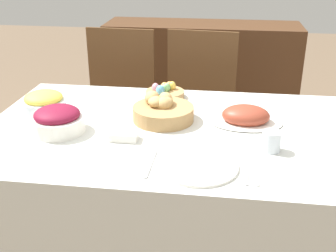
# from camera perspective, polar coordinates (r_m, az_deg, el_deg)

# --- Properties ---
(dining_table) EXTENTS (1.58, 0.96, 0.77)m
(dining_table) POSITION_cam_1_polar(r_m,az_deg,el_deg) (1.91, 1.11, -10.94)
(dining_table) COLOR silver
(dining_table) RESTS_ON ground
(chair_far_center) EXTENTS (0.46, 0.46, 0.99)m
(chair_far_center) POSITION_cam_1_polar(r_m,az_deg,el_deg) (2.54, 3.99, 1.87)
(chair_far_center) COLOR brown
(chair_far_center) RESTS_ON ground
(chair_far_left) EXTENTS (0.44, 0.44, 0.99)m
(chair_far_left) POSITION_cam_1_polar(r_m,az_deg,el_deg) (2.62, -6.87, 2.41)
(chair_far_left) COLOR brown
(chair_far_left) RESTS_ON ground
(sideboard) EXTENTS (1.48, 0.44, 0.89)m
(sideboard) POSITION_cam_1_polar(r_m,az_deg,el_deg) (3.41, 4.42, 6.27)
(sideboard) COLOR #4C2D19
(sideboard) RESTS_ON ground
(bread_basket) EXTENTS (0.26, 0.26, 0.12)m
(bread_basket) POSITION_cam_1_polar(r_m,az_deg,el_deg) (1.78, -0.74, 2.16)
(bread_basket) COLOR #AD8451
(bread_basket) RESTS_ON dining_table
(egg_basket) EXTENTS (0.19, 0.19, 0.08)m
(egg_basket) POSITION_cam_1_polar(r_m,az_deg,el_deg) (2.04, -0.43, 4.55)
(egg_basket) COLOR #AD8451
(egg_basket) RESTS_ON dining_table
(ham_platter) EXTENTS (0.31, 0.21, 0.09)m
(ham_platter) POSITION_cam_1_polar(r_m,az_deg,el_deg) (1.79, 10.48, 1.24)
(ham_platter) COLOR white
(ham_platter) RESTS_ON dining_table
(beet_salad_bowl) EXTENTS (0.21, 0.21, 0.11)m
(beet_salad_bowl) POSITION_cam_1_polar(r_m,az_deg,el_deg) (1.72, -14.73, 0.78)
(beet_salad_bowl) COLOR white
(beet_salad_bowl) RESTS_ON dining_table
(pineapple_bowl) EXTENTS (0.20, 0.20, 0.10)m
(pineapple_bowl) POSITION_cam_1_polar(r_m,az_deg,el_deg) (1.94, -16.45, 3.07)
(pineapple_bowl) COLOR silver
(pineapple_bowl) RESTS_ON dining_table
(dinner_plate) EXTENTS (0.27, 0.27, 0.01)m
(dinner_plate) POSITION_cam_1_polar(r_m,az_deg,el_deg) (1.43, 4.08, -5.41)
(dinner_plate) COLOR white
(dinner_plate) RESTS_ON dining_table
(fork) EXTENTS (0.01, 0.20, 0.00)m
(fork) POSITION_cam_1_polar(r_m,az_deg,el_deg) (1.45, -2.33, -5.08)
(fork) COLOR silver
(fork) RESTS_ON dining_table
(knife) EXTENTS (0.01, 0.20, 0.00)m
(knife) POSITION_cam_1_polar(r_m,az_deg,el_deg) (1.43, 10.56, -5.85)
(knife) COLOR silver
(knife) RESTS_ON dining_table
(spoon) EXTENTS (0.01, 0.20, 0.00)m
(spoon) POSITION_cam_1_polar(r_m,az_deg,el_deg) (1.43, 11.76, -5.90)
(spoon) COLOR silver
(spoon) RESTS_ON dining_table
(drinking_cup) EXTENTS (0.07, 0.07, 0.08)m
(drinking_cup) POSITION_cam_1_polar(r_m,az_deg,el_deg) (1.56, 13.83, -2.02)
(drinking_cup) COLOR silver
(drinking_cup) RESTS_ON dining_table
(butter_dish) EXTENTS (0.10, 0.06, 0.03)m
(butter_dish) POSITION_cam_1_polar(r_m,az_deg,el_deg) (1.62, -5.96, -1.36)
(butter_dish) COLOR white
(butter_dish) RESTS_ON dining_table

